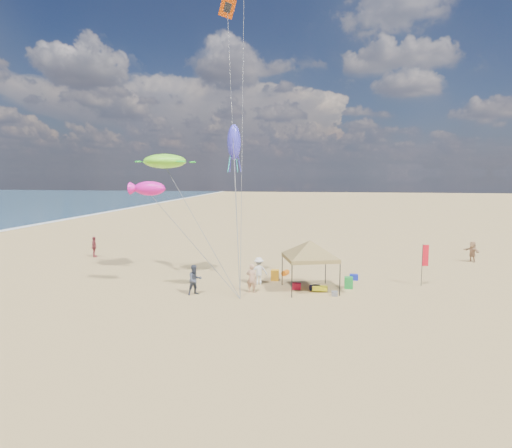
% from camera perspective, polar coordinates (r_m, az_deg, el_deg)
% --- Properties ---
extents(ground, '(280.00, 280.00, 0.00)m').
position_cam_1_polar(ground, '(24.20, -1.15, -10.28)').
color(ground, tan).
rests_on(ground, ground).
extents(canopy_tent, '(5.48, 5.48, 3.53)m').
position_cam_1_polar(canopy_tent, '(26.25, 7.12, -2.40)').
color(canopy_tent, black).
rests_on(canopy_tent, ground).
extents(feather_flag, '(0.40, 0.11, 2.68)m').
position_cam_1_polar(feather_flag, '(29.15, 21.26, -4.16)').
color(feather_flag, black).
rests_on(feather_flag, ground).
extents(cooler_red, '(0.54, 0.38, 0.38)m').
position_cam_1_polar(cooler_red, '(26.91, 5.32, -8.13)').
color(cooler_red, red).
rests_on(cooler_red, ground).
extents(cooler_blue, '(0.54, 0.38, 0.38)m').
position_cam_1_polar(cooler_blue, '(29.77, 12.71, -6.82)').
color(cooler_blue, '#1422A6').
rests_on(cooler_blue, ground).
extents(bag_navy, '(0.69, 0.54, 0.36)m').
position_cam_1_polar(bag_navy, '(26.78, 7.73, -8.26)').
color(bag_navy, '#0B1133').
rests_on(bag_navy, ground).
extents(bag_orange, '(0.54, 0.69, 0.36)m').
position_cam_1_polar(bag_orange, '(30.42, 3.87, -6.40)').
color(bag_orange, '#CC5B0B').
rests_on(bag_orange, ground).
extents(chair_green, '(0.50, 0.50, 0.70)m').
position_cam_1_polar(chair_green, '(27.58, 12.06, -7.54)').
color(chair_green, '#18852F').
rests_on(chair_green, ground).
extents(chair_yellow, '(0.50, 0.50, 0.70)m').
position_cam_1_polar(chair_yellow, '(28.98, 2.50, -6.70)').
color(chair_yellow, orange).
rests_on(chair_yellow, ground).
extents(crate_grey, '(0.34, 0.30, 0.28)m').
position_cam_1_polar(crate_grey, '(25.80, 10.27, -8.98)').
color(crate_grey, slate).
rests_on(crate_grey, ground).
extents(beach_cart, '(0.90, 0.50, 0.24)m').
position_cam_1_polar(beach_cart, '(26.59, 8.38, -8.34)').
color(beach_cart, yellow).
rests_on(beach_cart, ground).
extents(person_near_a, '(0.64, 0.44, 1.73)m').
position_cam_1_polar(person_near_a, '(25.99, -0.59, -7.11)').
color(person_near_a, tan).
rests_on(person_near_a, ground).
extents(person_near_b, '(1.09, 1.07, 1.77)m').
position_cam_1_polar(person_near_b, '(25.73, -8.03, -7.27)').
color(person_near_b, '#3C4252').
rests_on(person_near_b, ground).
extents(person_near_c, '(1.28, 0.98, 1.75)m').
position_cam_1_polar(person_near_c, '(27.80, 0.36, -6.17)').
color(person_near_c, silver).
rests_on(person_near_c, ground).
extents(person_far_a, '(0.73, 1.11, 1.75)m').
position_cam_1_polar(person_far_a, '(39.16, -20.47, -2.82)').
color(person_far_a, '#963A40').
rests_on(person_far_a, ground).
extents(person_far_c, '(1.19, 1.59, 1.67)m').
position_cam_1_polar(person_far_c, '(38.81, 26.52, -3.25)').
color(person_far_c, tan).
rests_on(person_far_c, ground).
extents(turtle_kite, '(3.29, 2.85, 0.95)m').
position_cam_1_polar(turtle_kite, '(29.72, -11.89, 8.07)').
color(turtle_kite, '#75F427').
rests_on(turtle_kite, ground).
extents(fish_kite, '(2.09, 1.54, 0.84)m').
position_cam_1_polar(fish_kite, '(26.02, -13.78, 4.56)').
color(fish_kite, '#F613A7').
rests_on(fish_kite, ground).
extents(squid_kite, '(1.12, 1.12, 2.25)m').
position_cam_1_polar(squid_kite, '(28.32, -2.90, 10.67)').
color(squid_kite, '#3F3BD9').
rests_on(squid_kite, ground).
extents(stunt_kite_red, '(1.19, 1.39, 1.18)m').
position_cam_1_polar(stunt_kite_red, '(33.83, -3.77, 26.47)').
color(stunt_kite_red, '#C53E06').
rests_on(stunt_kite_red, ground).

